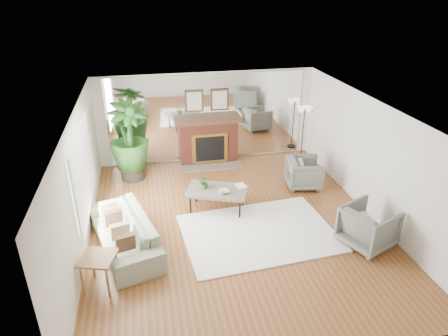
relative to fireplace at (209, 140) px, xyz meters
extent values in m
plane|color=brown|center=(0.00, -3.26, -0.66)|extent=(7.00, 7.00, 0.00)
cube|color=silver|center=(-2.99, -3.26, 0.59)|extent=(0.02, 7.00, 2.50)
cube|color=silver|center=(2.99, -3.26, 0.59)|extent=(0.02, 7.00, 2.50)
cube|color=silver|center=(0.00, 0.23, 0.59)|extent=(6.00, 0.02, 2.50)
cube|color=silver|center=(0.00, 0.21, 0.59)|extent=(5.40, 0.04, 2.40)
cube|color=#B2E09E|center=(-2.96, -2.86, 0.69)|extent=(0.04, 2.40, 1.50)
cube|color=maroon|center=(0.00, 0.02, -0.06)|extent=(1.60, 0.40, 1.20)
cube|color=gold|center=(0.00, -0.19, -0.18)|extent=(1.00, 0.04, 0.85)
cube|color=black|center=(0.00, -0.21, -0.18)|extent=(0.80, 0.04, 0.70)
cube|color=#63594E|center=(0.00, -0.33, -0.64)|extent=(1.70, 0.55, 0.03)
cube|color=#4B2E18|center=(0.00, 0.00, 0.56)|extent=(1.85, 0.46, 0.10)
cube|color=#311E13|center=(-0.35, 0.17, 1.09)|extent=(0.50, 0.04, 0.60)
cube|color=#311E13|center=(0.35, 0.17, 1.09)|extent=(0.50, 0.04, 0.60)
cube|color=white|center=(0.40, -3.70, -0.64)|extent=(3.20, 2.40, 0.03)
cube|color=#63594E|center=(-0.26, -2.63, -0.17)|extent=(1.50, 1.19, 0.07)
cylinder|color=black|center=(-0.87, -2.69, -0.43)|extent=(0.04, 0.04, 0.46)
cylinder|color=black|center=(0.15, -3.08, -0.43)|extent=(0.04, 0.04, 0.46)
cylinder|color=black|center=(-0.67, -2.17, -0.43)|extent=(0.04, 0.04, 0.46)
cylinder|color=black|center=(0.35, -2.57, -0.43)|extent=(0.04, 0.04, 0.46)
imported|color=gray|center=(-2.27, -3.61, -0.32)|extent=(1.50, 2.48, 0.68)
imported|color=slate|center=(2.08, -1.95, -0.28)|extent=(0.94, 0.93, 0.75)
imported|color=slate|center=(2.37, -4.48, -0.25)|extent=(1.18, 1.17, 0.82)
cube|color=olive|center=(-2.65, -4.66, -0.06)|extent=(0.68, 0.68, 0.04)
cylinder|color=olive|center=(-2.92, -4.81, -0.37)|extent=(0.04, 0.04, 0.59)
cylinder|color=olive|center=(-2.51, -4.94, -0.37)|extent=(0.04, 0.04, 0.59)
cylinder|color=olive|center=(-2.79, -4.39, -0.37)|extent=(0.04, 0.04, 0.59)
cylinder|color=olive|center=(-2.38, -4.52, -0.37)|extent=(0.04, 0.04, 0.59)
cylinder|color=black|center=(-2.12, -0.63, -0.44)|extent=(0.60, 0.60, 0.43)
imported|color=#2E5E22|center=(-2.12, -0.63, 0.53)|extent=(1.28, 1.28, 1.78)
cylinder|color=black|center=(2.70, -0.20, -0.64)|extent=(0.26, 0.26, 0.04)
cylinder|color=black|center=(2.70, -0.20, 0.07)|extent=(0.03, 0.03, 1.47)
cone|color=#F0E0CB|center=(2.59, -0.20, 0.76)|extent=(0.27, 0.27, 0.20)
cone|color=#F0E0CB|center=(2.81, -0.20, 0.76)|extent=(0.27, 0.27, 0.20)
imported|color=#2E5E22|center=(-0.52, -2.50, 0.01)|extent=(0.28, 0.25, 0.29)
imported|color=olive|center=(-0.16, -2.81, -0.10)|extent=(0.29, 0.29, 0.06)
imported|color=olive|center=(0.19, -2.61, -0.12)|extent=(0.25, 0.31, 0.02)
camera|label=1|loc=(-1.67, -10.25, 4.11)|focal=32.00mm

